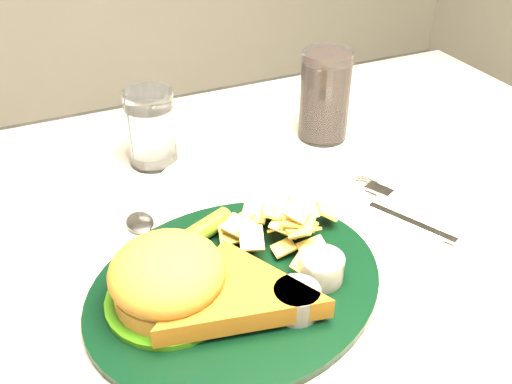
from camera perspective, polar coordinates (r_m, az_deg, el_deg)
dinner_plate at (r=0.59m, az=-2.02°, el=-7.10°), size 0.38×0.34×0.07m
water_glass at (r=0.80m, az=-10.45°, el=6.30°), size 0.08×0.08×0.11m
cola_glass at (r=0.86m, az=6.90°, el=9.53°), size 0.08×0.08×0.14m
fork_napkin at (r=0.72m, az=14.86°, el=-2.55°), size 0.17×0.19×0.01m
spoon at (r=0.65m, az=-8.69°, el=-6.48°), size 0.11×0.16×0.01m
wrapped_straw at (r=0.79m, az=-9.58°, el=1.44°), size 0.18×0.17×0.01m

